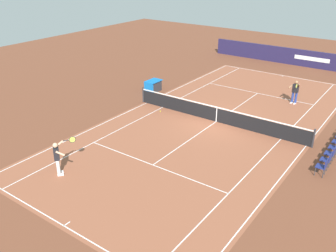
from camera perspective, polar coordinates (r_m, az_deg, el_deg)
The scene contains 13 objects.
ground_plane at distance 22.83m, azimuth 7.51°, elevation 0.68°, with size 60.00×60.00×0.00m, color brown.
court_slab at distance 22.83m, azimuth 7.51°, elevation 0.68°, with size 24.20×11.40×0.00m, color #935138.
court_line_markings at distance 22.83m, azimuth 7.51°, elevation 0.69°, with size 23.85×11.05×0.01m.
tennis_net at distance 22.63m, azimuth 7.58°, elevation 1.82°, with size 0.10×11.70×1.08m.
stadium_barrier at distance 36.74m, azimuth 19.78°, elevation 9.99°, with size 0.26×17.00×1.51m.
tennis_player_near at distance 17.58m, azimuth -16.81°, elevation -4.61°, with size 1.17×0.75×1.70m.
tennis_player_far at distance 26.63m, azimuth 19.18°, elevation 5.19°, with size 1.11×0.77×1.70m.
tennis_ball at distance 24.11m, azimuth -1.21°, elevation 2.33°, with size 0.07×0.07×0.07m, color #CCE01E.
spectator_chair_4 at distance 20.38m, azimuth 24.59°, elevation -2.98°, with size 0.44×0.44×0.88m.
spectator_chair_5 at distance 19.70m, azimuth 24.09°, elevation -3.84°, with size 0.44×0.44×0.88m.
spectator_chair_6 at distance 19.03m, azimuth 23.56°, elevation -4.76°, with size 0.44×0.44×0.88m.
spectator_chair_7 at distance 18.36m, azimuth 22.99°, elevation -5.75°, with size 0.44×0.44×0.88m.
equipment_cart_tarped at distance 27.74m, azimuth -2.29°, elevation 6.27°, with size 1.25×0.84×0.85m.
Camera 1 is at (18.53, 9.60, 9.24)m, focal length 39.15 mm.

